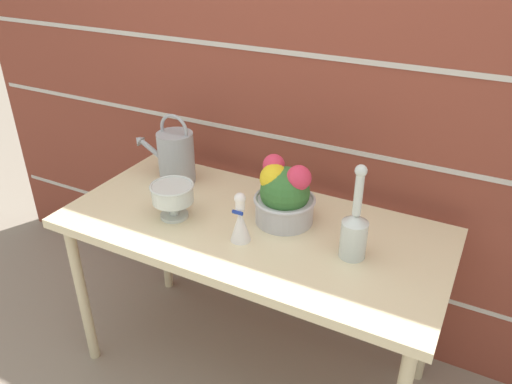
# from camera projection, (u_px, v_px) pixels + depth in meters

# --- Properties ---
(ground_plane) EXTENTS (12.00, 12.00, 0.00)m
(ground_plane) POSITION_uv_depth(u_px,v_px,m) (252.00, 365.00, 2.21)
(ground_plane) COLOR gray
(brick_wall) EXTENTS (3.60, 0.08, 2.20)m
(brick_wall) POSITION_uv_depth(u_px,v_px,m) (304.00, 97.00, 2.03)
(brick_wall) COLOR brown
(brick_wall) RESTS_ON ground_plane
(patio_table) EXTENTS (1.44, 0.68, 0.74)m
(patio_table) POSITION_uv_depth(u_px,v_px,m) (252.00, 239.00, 1.88)
(patio_table) COLOR beige
(patio_table) RESTS_ON ground_plane
(watering_can) EXTENTS (0.30, 0.15, 0.30)m
(watering_can) POSITION_uv_depth(u_px,v_px,m) (175.00, 156.00, 2.11)
(watering_can) COLOR #9EA3A8
(watering_can) RESTS_ON patio_table
(crystal_pedestal_bowl) EXTENTS (0.17, 0.17, 0.14)m
(crystal_pedestal_bowl) POSITION_uv_depth(u_px,v_px,m) (173.00, 195.00, 1.85)
(crystal_pedestal_bowl) COLOR silver
(crystal_pedestal_bowl) RESTS_ON patio_table
(flower_planter) EXTENTS (0.23, 0.23, 0.25)m
(flower_planter) POSITION_uv_depth(u_px,v_px,m) (284.00, 195.00, 1.82)
(flower_planter) COLOR #BCBCC1
(flower_planter) RESTS_ON patio_table
(glass_decanter) EXTENTS (0.09, 0.09, 0.34)m
(glass_decanter) POSITION_uv_depth(u_px,v_px,m) (354.00, 230.00, 1.63)
(glass_decanter) COLOR silver
(glass_decanter) RESTS_ON patio_table
(figurine_vase) EXTENTS (0.07, 0.07, 0.19)m
(figurine_vase) POSITION_uv_depth(u_px,v_px,m) (240.00, 221.00, 1.73)
(figurine_vase) COLOR white
(figurine_vase) RESTS_ON patio_table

